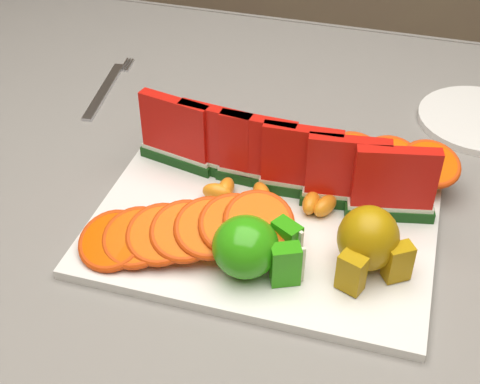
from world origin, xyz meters
The scene contains 11 objects.
table centered at (0.00, 0.00, 0.65)m, with size 1.40×0.90×0.75m.
tablecloth centered at (0.00, 0.00, 0.72)m, with size 1.53×1.03×0.20m.
platter centered at (0.05, -0.06, 0.76)m, with size 0.40×0.30×0.01m.
apple_cluster centered at (0.06, -0.15, 0.80)m, with size 0.10×0.08×0.07m.
pear_cluster centered at (0.17, -0.11, 0.81)m, with size 0.09×0.09×0.08m.
side_plate centered at (0.29, 0.25, 0.76)m, with size 0.18×0.18×0.01m.
fork centered at (-0.28, 0.18, 0.76)m, with size 0.04×0.20×0.00m.
watermelon_row centered at (0.05, 0.00, 0.82)m, with size 0.39×0.07×0.10m.
orange_fan_front centered at (-0.02, -0.14, 0.80)m, with size 0.26×0.15×0.06m.
orange_fan_back centered at (0.08, 0.06, 0.79)m, with size 0.38×0.10×0.05m.
tangerine_segments centered at (0.04, -0.04, 0.78)m, with size 0.17×0.07×0.02m.
Camera 1 is at (0.19, -0.65, 1.30)m, focal length 50.00 mm.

